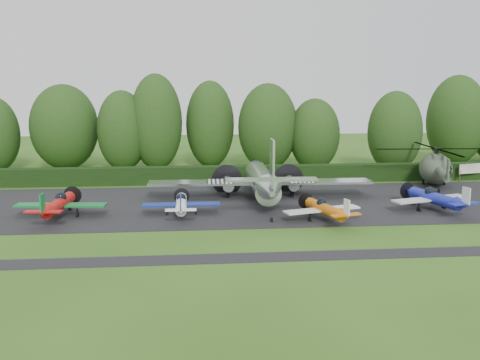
{
  "coord_description": "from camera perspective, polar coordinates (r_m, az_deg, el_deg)",
  "views": [
    {
      "loc": [
        -6.14,
        -39.7,
        11.43
      ],
      "look_at": [
        -1.7,
        9.15,
        2.5
      ],
      "focal_mm": 40.0,
      "sensor_mm": 36.0,
      "label": 1
    }
  ],
  "objects": [
    {
      "name": "light_plane_blue",
      "position": [
        51.22,
        20.03,
        -1.81
      ],
      "size": [
        7.62,
        8.01,
        2.93
      ],
      "rotation": [
        0.0,
        0.0,
        -0.27
      ],
      "color": "#1A229F",
      "rests_on": "ground"
    },
    {
      "name": "tree_1",
      "position": [
        71.94,
        16.19,
        4.96
      ],
      "size": [
        6.94,
        6.94,
        10.45
      ],
      "color": "black",
      "rests_on": "ground"
    },
    {
      "name": "tree_5",
      "position": [
        70.79,
        2.97,
        5.66
      ],
      "size": [
        7.85,
        7.85,
        11.42
      ],
      "color": "black",
      "rests_on": "ground"
    },
    {
      "name": "tree_2",
      "position": [
        71.48,
        -8.93,
        6.1
      ],
      "size": [
        6.81,
        6.81,
        12.68
      ],
      "color": "black",
      "rests_on": "ground"
    },
    {
      "name": "hedgerow",
      "position": [
        62.07,
        0.58,
        -0.29
      ],
      "size": [
        90.0,
        1.6,
        2.0
      ],
      "primitive_type": "cube",
      "color": "black",
      "rests_on": "ground"
    },
    {
      "name": "tree_3",
      "position": [
        72.87,
        -3.21,
        5.93
      ],
      "size": [
        6.52,
        6.52,
        11.77
      ],
      "color": "black",
      "rests_on": "ground"
    },
    {
      "name": "tree_8",
      "position": [
        70.89,
        7.94,
        4.79
      ],
      "size": [
        6.6,
        6.6,
        9.47
      ],
      "color": "black",
      "rests_on": "ground"
    },
    {
      "name": "tree_7",
      "position": [
        74.83,
        -18.23,
        5.37
      ],
      "size": [
        8.85,
        8.85,
        11.31
      ],
      "color": "black",
      "rests_on": "ground"
    },
    {
      "name": "light_plane_orange",
      "position": [
        45.2,
        9.04,
        -3.05
      ],
      "size": [
        6.76,
        7.1,
        2.6
      ],
      "rotation": [
        0.0,
        0.0,
        -0.28
      ],
      "color": "#CB650B",
      "rests_on": "ground"
    },
    {
      "name": "apron",
      "position": [
        51.36,
        1.81,
        -2.54
      ],
      "size": [
        70.0,
        18.0,
        0.01
      ],
      "primitive_type": "cube",
      "color": "black",
      "rests_on": "ground"
    },
    {
      "name": "transport_plane",
      "position": [
        52.21,
        2.36,
        -0.1
      ],
      "size": [
        22.36,
        17.15,
        7.17
      ],
      "rotation": [
        0.0,
        0.0,
        0.03
      ],
      "color": "silver",
      "rests_on": "ground"
    },
    {
      "name": "sign_board",
      "position": [
        68.73,
        23.51,
        1.06
      ],
      "size": [
        3.65,
        0.14,
        2.05
      ],
      "rotation": [
        0.0,
        0.0,
        -0.22
      ],
      "color": "#3F3326",
      "rests_on": "ground"
    },
    {
      "name": "tree_4",
      "position": [
        80.79,
        22.08,
        5.91
      ],
      "size": [
        8.13,
        8.13,
        12.56
      ],
      "color": "black",
      "rests_on": "ground"
    },
    {
      "name": "light_plane_white",
      "position": [
        46.76,
        -6.28,
        -2.53
      ],
      "size": [
        6.78,
        7.13,
        2.61
      ],
      "rotation": [
        0.0,
        0.0,
        -0.01
      ],
      "color": "white",
      "rests_on": "ground"
    },
    {
      "name": "tree_0",
      "position": [
        71.89,
        -12.43,
        5.15
      ],
      "size": [
        6.56,
        6.56,
        10.54
      ],
      "color": "black",
      "rests_on": "ground"
    },
    {
      "name": "helicopter",
      "position": [
        63.25,
        20.19,
        1.42
      ],
      "size": [
        13.53,
        15.84,
        4.36
      ],
      "rotation": [
        0.0,
        0.0,
        0.32
      ],
      "color": "#3F4938",
      "rests_on": "ground"
    },
    {
      "name": "light_plane_red",
      "position": [
        48.11,
        -18.76,
        -2.46
      ],
      "size": [
        7.77,
        8.17,
        2.99
      ],
      "rotation": [
        0.0,
        0.0,
        0.08
      ],
      "color": "#B71110",
      "rests_on": "ground"
    },
    {
      "name": "ground",
      "position": [
        41.76,
        3.48,
        -5.58
      ],
      "size": [
        160.0,
        160.0,
        0.0
      ],
      "primitive_type": "plane",
      "color": "#2C5317",
      "rests_on": "ground"
    },
    {
      "name": "taxiway_verge",
      "position": [
        36.11,
        4.92,
        -8.17
      ],
      "size": [
        70.0,
        2.0,
        0.0
      ],
      "primitive_type": "cube",
      "color": "black",
      "rests_on": "ground"
    }
  ]
}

